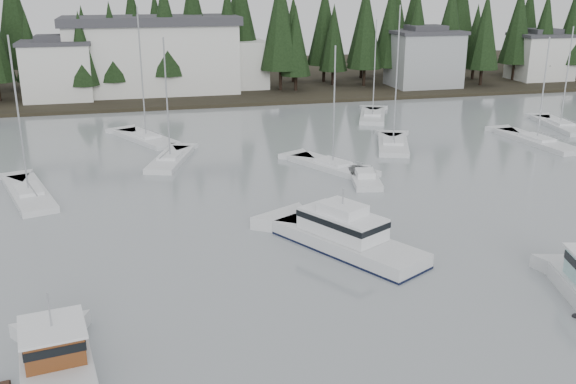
# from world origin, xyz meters

# --- Properties ---
(far_shore_land) EXTENTS (240.00, 54.00, 1.00)m
(far_shore_land) POSITION_xyz_m (0.00, 97.00, 0.00)
(far_shore_land) COLOR black
(far_shore_land) RESTS_ON ground
(conifer_treeline) EXTENTS (200.00, 22.00, 20.00)m
(conifer_treeline) POSITION_xyz_m (0.00, 86.00, 0.00)
(conifer_treeline) COLOR black
(conifer_treeline) RESTS_ON ground
(house_west) EXTENTS (9.54, 7.42, 8.75)m
(house_west) POSITION_xyz_m (-18.00, 79.00, 4.65)
(house_west) COLOR silver
(house_west) RESTS_ON ground
(house_east_a) EXTENTS (10.60, 8.48, 9.25)m
(house_east_a) POSITION_xyz_m (36.00, 78.00, 4.90)
(house_east_a) COLOR #999EA0
(house_east_a) RESTS_ON ground
(house_east_b) EXTENTS (9.54, 7.42, 8.25)m
(house_east_b) POSITION_xyz_m (58.00, 80.00, 4.40)
(house_east_b) COLOR silver
(house_east_b) RESTS_ON ground
(harbor_inn) EXTENTS (29.50, 11.50, 10.90)m
(harbor_inn) POSITION_xyz_m (-2.96, 82.34, 5.78)
(harbor_inn) COLOR silver
(harbor_inn) RESTS_ON ground
(lobster_boat_brown) EXTENTS (5.38, 9.16, 4.36)m
(lobster_boat_brown) POSITION_xyz_m (-12.48, 9.73, 0.50)
(lobster_boat_brown) COLOR silver
(lobster_boat_brown) RESTS_ON ground
(cabin_cruiser_center) EXTENTS (8.05, 10.88, 4.56)m
(cabin_cruiser_center) POSITION_xyz_m (3.92, 20.80, 0.68)
(cabin_cruiser_center) COLOR silver
(cabin_cruiser_center) RESTS_ON ground
(sailboat_1) EXTENTS (3.72, 11.10, 11.40)m
(sailboat_1) POSITION_xyz_m (32.36, 42.52, 0.05)
(sailboat_1) COLOR silver
(sailboat_1) RESTS_ON ground
(sailboat_2) EXTENTS (5.91, 9.28, 14.53)m
(sailboat_2) POSITION_xyz_m (17.13, 44.68, 0.08)
(sailboat_2) COLOR silver
(sailboat_2) RESTS_ON ground
(sailboat_3) EXTENTS (6.24, 9.69, 12.39)m
(sailboat_3) POSITION_xyz_m (20.38, 58.89, 0.06)
(sailboat_3) COLOR silver
(sailboat_3) RESTS_ON ground
(sailboat_5) EXTENTS (6.65, 9.47, 11.47)m
(sailboat_5) POSITION_xyz_m (8.70, 38.53, 0.06)
(sailboat_5) COLOR silver
(sailboat_5) RESTS_ON ground
(sailboat_6) EXTENTS (5.41, 10.52, 12.97)m
(sailboat_6) POSITION_xyz_m (-16.94, 36.66, 0.07)
(sailboat_6) COLOR silver
(sailboat_6) RESTS_ON ground
(sailboat_7) EXTENTS (4.19, 10.05, 11.91)m
(sailboat_7) POSITION_xyz_m (39.58, 48.61, 0.06)
(sailboat_7) COLOR silver
(sailboat_7) RESTS_ON ground
(sailboat_8) EXTENTS (6.86, 9.90, 14.27)m
(sailboat_8) POSITION_xyz_m (-7.30, 53.54, 0.07)
(sailboat_8) COLOR silver
(sailboat_8) RESTS_ON ground
(sailboat_11) EXTENTS (5.26, 9.07, 12.00)m
(sailboat_11) POSITION_xyz_m (-5.40, 44.31, 0.07)
(sailboat_11) COLOR silver
(sailboat_11) RESTS_ON ground
(runabout_1) EXTENTS (3.35, 6.12, 1.42)m
(runabout_1) POSITION_xyz_m (10.12, 34.02, 0.13)
(runabout_1) COLOR silver
(runabout_1) RESTS_ON ground
(mooring_buoy_dark) EXTENTS (0.37, 0.37, 0.37)m
(mooring_buoy_dark) POSITION_xyz_m (12.41, 9.82, 0.00)
(mooring_buoy_dark) COLOR black
(mooring_buoy_dark) RESTS_ON ground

